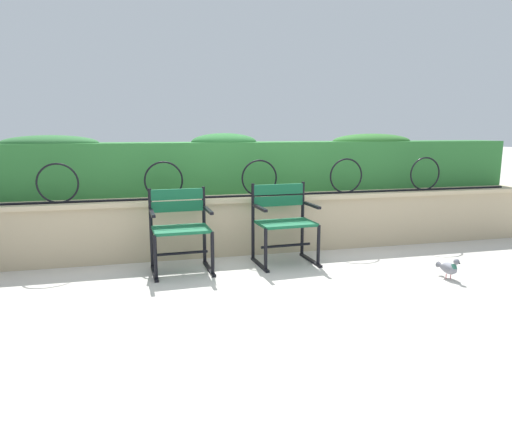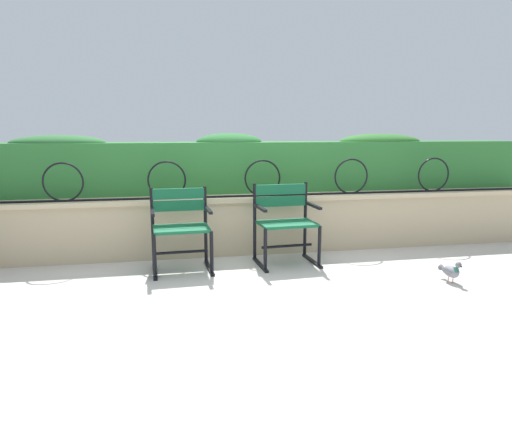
{
  "view_description": "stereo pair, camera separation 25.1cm",
  "coord_description": "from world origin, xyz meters",
  "views": [
    {
      "loc": [
        -1.13,
        -4.39,
        1.4
      ],
      "look_at": [
        0.0,
        0.06,
        0.55
      ],
      "focal_mm": 32.44,
      "sensor_mm": 36.0,
      "label": 1
    },
    {
      "loc": [
        -0.88,
        -4.44,
        1.4
      ],
      "look_at": [
        0.0,
        0.06,
        0.55
      ],
      "focal_mm": 32.44,
      "sensor_mm": 36.0,
      "label": 2
    }
  ],
  "objects": [
    {
      "name": "pigeon_near_chairs",
      "position": [
        1.71,
        -0.71,
        0.11
      ],
      "size": [
        0.11,
        0.29,
        0.22
      ],
      "color": "gray",
      "rests_on": "ground"
    },
    {
      "name": "park_chair_right",
      "position": [
        0.35,
        0.24,
        0.46
      ],
      "size": [
        0.65,
        0.56,
        0.85
      ],
      "color": "#145B38",
      "rests_on": "ground"
    },
    {
      "name": "park_chair_left",
      "position": [
        -0.75,
        0.21,
        0.46
      ],
      "size": [
        0.61,
        0.54,
        0.83
      ],
      "color": "#145B38",
      "rests_on": "ground"
    },
    {
      "name": "hedge_row",
      "position": [
        -0.0,
        1.21,
        1.0
      ],
      "size": [
        7.39,
        0.56,
        0.71
      ],
      "color": "#2D7033",
      "rests_on": "stone_wall"
    },
    {
      "name": "stone_wall",
      "position": [
        0.0,
        0.76,
        0.33
      ],
      "size": [
        7.54,
        0.41,
        0.66
      ],
      "color": "tan",
      "rests_on": "ground"
    },
    {
      "name": "iron_arch_fence",
      "position": [
        -0.28,
        0.69,
        0.84
      ],
      "size": [
        6.99,
        0.02,
        0.42
      ],
      "color": "black",
      "rests_on": "stone_wall"
    },
    {
      "name": "ground_plane",
      "position": [
        0.0,
        0.0,
        0.0
      ],
      "size": [
        60.0,
        60.0,
        0.0
      ],
      "primitive_type": "plane",
      "color": "#BCB7AD"
    }
  ]
}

